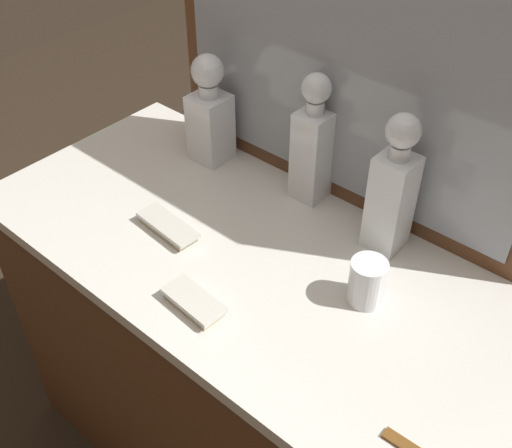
# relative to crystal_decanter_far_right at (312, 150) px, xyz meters

# --- Properties ---
(dresser) EXTENTS (1.28, 0.60, 0.84)m
(dresser) POSITION_rel_crystal_decanter_far_right_xyz_m (0.04, -0.24, -0.54)
(dresser) COLOR brown
(dresser) RESTS_ON ground_plane
(dresser_mirror) EXTENTS (0.92, 0.03, 0.70)m
(dresser_mirror) POSITION_rel_crystal_decanter_far_right_xyz_m (0.04, 0.04, 0.22)
(dresser_mirror) COLOR brown
(dresser_mirror) RESTS_ON dresser
(crystal_decanter_far_right) EXTENTS (0.07, 0.07, 0.31)m
(crystal_decanter_far_right) POSITION_rel_crystal_decanter_far_right_xyz_m (0.00, 0.00, 0.00)
(crystal_decanter_far_right) COLOR white
(crystal_decanter_far_right) RESTS_ON dresser
(crystal_decanter_front) EXTENTS (0.08, 0.08, 0.32)m
(crystal_decanter_front) POSITION_rel_crystal_decanter_far_right_xyz_m (0.22, -0.03, 0.00)
(crystal_decanter_front) COLOR white
(crystal_decanter_front) RESTS_ON dresser
(crystal_decanter_right) EXTENTS (0.09, 0.09, 0.28)m
(crystal_decanter_right) POSITION_rel_crystal_decanter_far_right_xyz_m (-0.28, -0.04, -0.01)
(crystal_decanter_right) COLOR white
(crystal_decanter_right) RESTS_ON dresser
(crystal_tumbler_center) EXTENTS (0.07, 0.07, 0.10)m
(crystal_tumbler_center) POSITION_rel_crystal_decanter_far_right_xyz_m (0.28, -0.20, -0.08)
(crystal_tumbler_center) COLOR white
(crystal_tumbler_center) RESTS_ON dresser
(silver_brush_right) EXTENTS (0.14, 0.07, 0.02)m
(silver_brush_right) POSITION_rel_crystal_decanter_far_right_xyz_m (0.05, -0.43, -0.11)
(silver_brush_right) COLOR #B7A88C
(silver_brush_right) RESTS_ON dresser
(silver_brush_far_right) EXTENTS (0.16, 0.07, 0.02)m
(silver_brush_far_right) POSITION_rel_crystal_decanter_far_right_xyz_m (-0.15, -0.31, -0.11)
(silver_brush_far_right) COLOR #B7A88C
(silver_brush_far_right) RESTS_ON dresser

